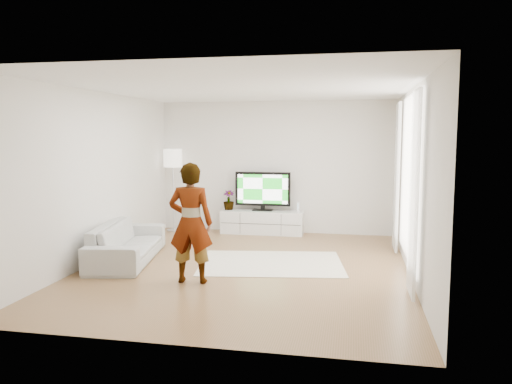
% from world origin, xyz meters
% --- Properties ---
extents(floor, '(6.00, 6.00, 0.00)m').
position_xyz_m(floor, '(0.00, 0.00, 0.00)').
color(floor, '#8D623F').
rests_on(floor, ground).
extents(ceiling, '(6.00, 6.00, 0.00)m').
position_xyz_m(ceiling, '(0.00, 0.00, 2.80)').
color(ceiling, white).
rests_on(ceiling, wall_back).
extents(wall_left, '(0.02, 6.00, 2.80)m').
position_xyz_m(wall_left, '(-2.50, 0.00, 1.40)').
color(wall_left, silver).
rests_on(wall_left, floor).
extents(wall_right, '(0.02, 6.00, 2.80)m').
position_xyz_m(wall_right, '(2.50, 0.00, 1.40)').
color(wall_right, silver).
rests_on(wall_right, floor).
extents(wall_back, '(5.00, 0.02, 2.80)m').
position_xyz_m(wall_back, '(0.00, 3.00, 1.40)').
color(wall_back, silver).
rests_on(wall_back, floor).
extents(wall_front, '(5.00, 0.02, 2.80)m').
position_xyz_m(wall_front, '(0.00, -3.00, 1.40)').
color(wall_front, silver).
rests_on(wall_front, floor).
extents(window, '(0.01, 2.60, 2.50)m').
position_xyz_m(window, '(2.48, 0.30, 1.45)').
color(window, white).
rests_on(window, wall_right).
extents(curtain_near, '(0.04, 0.70, 2.60)m').
position_xyz_m(curtain_near, '(2.40, -1.00, 1.35)').
color(curtain_near, white).
rests_on(curtain_near, floor).
extents(curtain_far, '(0.04, 0.70, 2.60)m').
position_xyz_m(curtain_far, '(2.40, 1.60, 1.35)').
color(curtain_far, white).
rests_on(curtain_far, floor).
extents(media_console, '(1.74, 0.49, 0.49)m').
position_xyz_m(media_console, '(-0.24, 2.76, 0.24)').
color(media_console, silver).
rests_on(media_console, floor).
extents(television, '(1.18, 0.23, 0.82)m').
position_xyz_m(television, '(-0.24, 2.79, 0.93)').
color(television, black).
rests_on(television, media_console).
extents(game_console, '(0.06, 0.16, 0.21)m').
position_xyz_m(game_console, '(0.53, 2.76, 0.59)').
color(game_console, white).
rests_on(game_console, media_console).
extents(potted_plant, '(0.26, 0.26, 0.42)m').
position_xyz_m(potted_plant, '(-0.98, 2.77, 0.70)').
color(potted_plant, '#3F7238').
rests_on(potted_plant, media_console).
extents(rug, '(2.51, 1.98, 0.01)m').
position_xyz_m(rug, '(0.35, 0.33, 0.01)').
color(rug, beige).
rests_on(rug, floor).
extents(player, '(0.66, 0.47, 1.70)m').
position_xyz_m(player, '(-0.59, -0.94, 0.86)').
color(player, '#334772').
rests_on(player, rug).
extents(sofa, '(1.21, 2.27, 0.63)m').
position_xyz_m(sofa, '(-2.03, 0.06, 0.31)').
color(sofa, '#ABABA6').
rests_on(sofa, floor).
extents(floor_lamp, '(0.40, 0.40, 1.79)m').
position_xyz_m(floor_lamp, '(-2.20, 2.70, 1.51)').
color(floor_lamp, silver).
rests_on(floor_lamp, floor).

